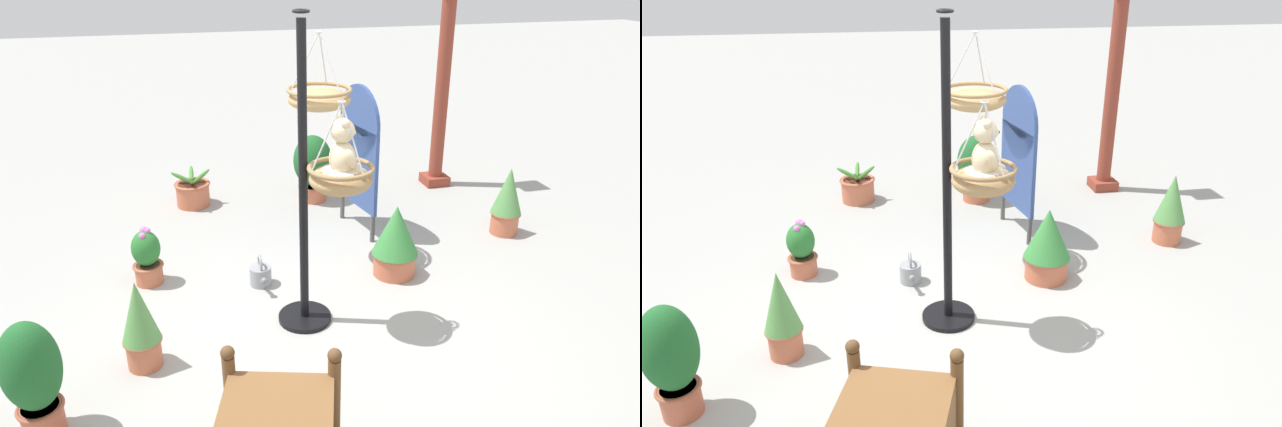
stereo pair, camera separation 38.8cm
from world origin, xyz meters
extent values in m
plane|color=#9E9E99|center=(0.00, 0.00, 0.00)|extent=(40.00, 40.00, 0.00)
cylinder|color=black|center=(-0.16, 0.02, 1.21)|extent=(0.07, 0.07, 2.42)
cylinder|color=black|center=(-0.16, 0.02, 0.02)|extent=(0.44, 0.44, 0.04)
torus|color=black|center=(-0.16, 0.02, 2.46)|extent=(0.12, 0.12, 0.02)
ellipsoid|color=#A37F51|center=(-0.01, 0.27, 1.28)|extent=(0.47, 0.47, 0.20)
torus|color=olive|center=(-0.01, 0.27, 1.37)|extent=(0.50, 0.50, 0.04)
ellipsoid|color=silver|center=(-0.01, 0.27, 1.30)|extent=(0.42, 0.42, 0.16)
cylinder|color=#B7B7BC|center=(0.08, 0.32, 1.62)|extent=(0.20, 0.13, 0.50)
cylinder|color=#B7B7BC|center=(-0.11, 0.32, 1.62)|extent=(0.20, 0.13, 0.50)
cylinder|color=#B7B7BC|center=(-0.01, 0.16, 1.62)|extent=(0.01, 0.23, 0.50)
torus|color=#B7B7BC|center=(-0.01, 0.27, 1.86)|extent=(0.06, 0.06, 0.01)
ellipsoid|color=beige|center=(-0.01, 0.28, 1.44)|extent=(0.23, 0.19, 0.27)
sphere|color=beige|center=(-0.01, 0.28, 1.65)|extent=(0.18, 0.18, 0.18)
ellipsoid|color=beige|center=(-0.01, 0.34, 1.64)|extent=(0.08, 0.06, 0.06)
sphere|color=black|center=(-0.01, 0.37, 1.64)|extent=(0.02, 0.02, 0.02)
sphere|color=beige|center=(-0.07, 0.28, 1.72)|extent=(0.07, 0.07, 0.07)
sphere|color=beige|center=(0.05, 0.28, 1.72)|extent=(0.07, 0.07, 0.07)
ellipsoid|color=beige|center=(-0.13, 0.31, 1.48)|extent=(0.07, 0.13, 0.17)
ellipsoid|color=beige|center=(0.11, 0.31, 1.48)|extent=(0.07, 0.13, 0.17)
ellipsoid|color=beige|center=(-0.07, 0.37, 1.35)|extent=(0.08, 0.16, 0.08)
ellipsoid|color=beige|center=(0.05, 0.37, 1.35)|extent=(0.08, 0.16, 0.08)
ellipsoid|color=tan|center=(-1.24, 0.43, 1.59)|extent=(0.58, 0.58, 0.19)
torus|color=#97794E|center=(-1.24, 0.43, 1.68)|extent=(0.60, 0.60, 0.04)
cylinder|color=#B7B7BC|center=(-1.13, 0.49, 1.94)|extent=(0.24, 0.15, 0.51)
cylinder|color=#B7B7BC|center=(-1.36, 0.49, 1.94)|extent=(0.24, 0.15, 0.51)
cylinder|color=#B7B7BC|center=(-1.24, 0.29, 1.94)|extent=(0.01, 0.28, 0.51)
torus|color=#B7B7BC|center=(-1.24, 0.43, 2.19)|extent=(0.06, 0.06, 0.01)
cylinder|color=brown|center=(-2.79, 2.42, 1.25)|extent=(0.17, 0.17, 2.50)
cube|color=brown|center=(-2.79, 2.42, 0.06)|extent=(0.31, 0.31, 0.12)
cube|color=#382819|center=(1.42, -0.52, 0.48)|extent=(0.77, 0.72, 0.06)
cylinder|color=brown|center=(1.17, -0.11, 0.31)|extent=(0.08, 0.08, 0.61)
cylinder|color=brown|center=(0.98, -0.72, 0.31)|extent=(0.08, 0.08, 0.61)
sphere|color=brown|center=(1.17, -0.11, 0.64)|extent=(0.09, 0.09, 0.09)
sphere|color=brown|center=(0.98, -0.72, 0.64)|extent=(0.09, 0.09, 0.09)
cylinder|color=#BC6042|center=(-2.87, -0.73, 0.14)|extent=(0.40, 0.40, 0.29)
torus|color=#A9573B|center=(-2.87, -0.73, 0.28)|extent=(0.43, 0.43, 0.03)
cylinder|color=#382819|center=(-2.87, -0.73, 0.27)|extent=(0.35, 0.35, 0.03)
ellipsoid|color=#478E38|center=(-2.75, -0.74, 0.36)|extent=(0.26, 0.08, 0.19)
ellipsoid|color=#478E38|center=(-2.88, -0.62, 0.35)|extent=(0.08, 0.26, 0.20)
ellipsoid|color=#478E38|center=(-2.99, -0.72, 0.36)|extent=(0.27, 0.07, 0.17)
ellipsoid|color=#478E38|center=(-2.89, -0.85, 0.36)|extent=(0.10, 0.27, 0.17)
cylinder|color=#BC6042|center=(-2.66, 0.72, 0.10)|extent=(0.33, 0.33, 0.19)
torus|color=#A9573B|center=(-2.66, 0.72, 0.18)|extent=(0.36, 0.36, 0.03)
cylinder|color=#382819|center=(-2.66, 0.72, 0.18)|extent=(0.29, 0.29, 0.03)
ellipsoid|color=#1E5B28|center=(-2.66, 0.72, 0.51)|extent=(0.47, 0.47, 0.63)
cylinder|color=#BC6042|center=(-0.68, 1.02, 0.11)|extent=(0.40, 0.40, 0.23)
torus|color=#A9573B|center=(-0.68, 1.02, 0.22)|extent=(0.43, 0.43, 0.03)
cylinder|color=#382819|center=(-0.68, 1.02, 0.21)|extent=(0.35, 0.35, 0.03)
cone|color=#38843D|center=(-0.68, 1.02, 0.47)|extent=(0.44, 0.44, 0.48)
cylinder|color=#BC6042|center=(0.12, -1.27, 0.12)|extent=(0.25, 0.25, 0.23)
torus|color=#A9573B|center=(0.12, -1.27, 0.22)|extent=(0.29, 0.29, 0.03)
cylinder|color=#382819|center=(0.12, -1.27, 0.22)|extent=(0.22, 0.22, 0.03)
cone|color=#56934C|center=(0.12, -1.27, 0.48)|extent=(0.28, 0.28, 0.48)
cylinder|color=#BC6042|center=(-1.21, 2.51, 0.12)|extent=(0.29, 0.29, 0.25)
torus|color=#A9573B|center=(-1.21, 2.51, 0.24)|extent=(0.33, 0.33, 0.03)
cylinder|color=#382819|center=(-1.21, 2.51, 0.23)|extent=(0.26, 0.26, 0.03)
cone|color=#56934C|center=(-1.21, 2.51, 0.50)|extent=(0.32, 0.32, 0.50)
cylinder|color=#BC6042|center=(-1.11, -1.24, 0.10)|extent=(0.25, 0.25, 0.19)
torus|color=#A9573B|center=(-1.11, -1.24, 0.18)|extent=(0.28, 0.28, 0.03)
cylinder|color=#382819|center=(-1.11, -1.24, 0.18)|extent=(0.22, 0.22, 0.03)
ellipsoid|color=#28702D|center=(-1.11, -1.24, 0.36)|extent=(0.26, 0.26, 0.34)
sphere|color=#D166B7|center=(-1.06, -1.25, 0.50)|extent=(0.06, 0.06, 0.06)
sphere|color=#D166B7|center=(-1.11, -1.21, 0.53)|extent=(0.05, 0.05, 0.05)
sphere|color=#D166B7|center=(-1.16, -1.24, 0.52)|extent=(0.07, 0.07, 0.07)
cylinder|color=#AD563D|center=(0.65, -1.88, 0.11)|extent=(0.26, 0.26, 0.22)
torus|color=#9C4E37|center=(0.65, -1.88, 0.21)|extent=(0.29, 0.29, 0.03)
cylinder|color=#382819|center=(0.65, -1.88, 0.21)|extent=(0.23, 0.23, 0.03)
ellipsoid|color=#1E5B28|center=(0.65, -1.88, 0.53)|extent=(0.36, 0.36, 0.61)
cube|color=#334C8C|center=(-1.71, 0.98, 0.74)|extent=(0.75, 0.19, 0.88)
cylinder|color=#334C8C|center=(-1.71, 0.98, 1.23)|extent=(0.75, 0.19, 0.76)
cylinder|color=#4C4C4C|center=(-2.05, 0.91, 0.15)|extent=(0.05, 0.05, 0.30)
cylinder|color=#4C4C4C|center=(-1.38, 1.05, 0.15)|extent=(0.05, 0.05, 0.30)
cylinder|color=gray|center=(-0.81, -0.25, 0.09)|extent=(0.20, 0.20, 0.18)
cylinder|color=gray|center=(-0.67, -0.25, 0.11)|extent=(0.17, 0.04, 0.14)
sphere|color=slate|center=(-0.59, -0.25, 0.16)|extent=(0.06, 0.06, 0.06)
torus|color=gray|center=(-0.81, -0.25, 0.22)|extent=(0.16, 0.02, 0.16)
camera|label=1|loc=(3.84, -0.91, 2.81)|focal=32.71mm
camera|label=2|loc=(3.92, -0.53, 2.81)|focal=32.71mm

